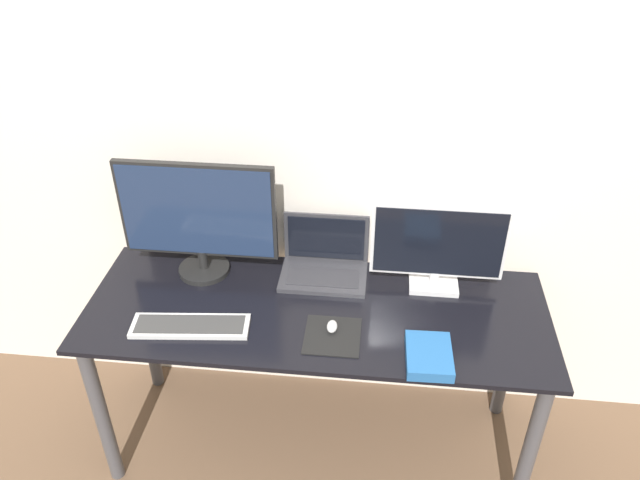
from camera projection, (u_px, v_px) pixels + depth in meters
wall_back at (327, 123)px, 2.19m from camera, size 7.00×0.05×2.50m
desk at (316, 334)px, 2.26m from camera, size 1.63×0.60×0.71m
monitor_left at (198, 218)px, 2.25m from camera, size 0.57×0.19×0.45m
monitor_right at (438, 246)px, 2.20m from camera, size 0.48×0.12×0.34m
laptop at (325, 260)px, 2.34m from camera, size 0.32×0.21×0.22m
keyboard at (190, 326)px, 2.11m from camera, size 0.41×0.15×0.02m
mousepad at (332, 336)px, 2.07m from camera, size 0.19×0.19×0.00m
mouse at (332, 326)px, 2.09m from camera, size 0.04×0.06×0.03m
book at (429, 356)px, 1.97m from camera, size 0.15×0.20×0.04m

